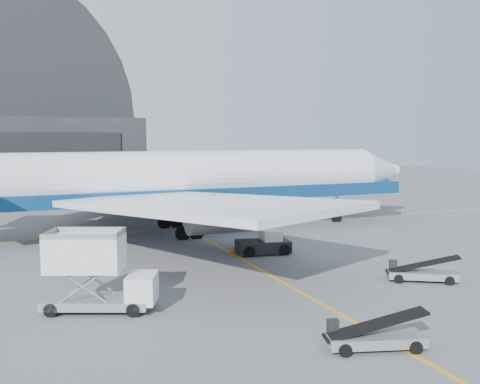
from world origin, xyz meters
name	(u,v)px	position (x,y,z in m)	size (l,w,h in m)	color
ground	(274,278)	(0.00, 0.00, 0.00)	(200.00, 200.00, 0.00)	#565659
taxi_lines	(210,242)	(0.00, 12.67, 0.01)	(80.00, 42.12, 0.02)	orange
distant_bldg_a	(286,179)	(38.00, 72.00, 0.00)	(14.00, 8.00, 4.00)	black
distant_bldg_b	(363,178)	(55.00, 68.00, 0.00)	(8.00, 6.00, 2.80)	gray
airliner	(178,180)	(-1.33, 17.99, 5.07)	(51.62, 50.05, 18.11)	white
catering_truck	(95,273)	(-11.67, -2.44, 2.05)	(6.27, 4.24, 4.05)	gray
pushback_tug	(265,244)	(2.51, 6.89, 0.71)	(4.36, 2.89, 1.89)	black
belt_loader_a	(374,337)	(-1.18, -12.28, 0.53)	(4.60, 2.59, 1.72)	gray
belt_loader_b	(421,273)	(8.28, -4.38, 0.53)	(4.37, 3.39, 1.72)	gray
traffic_cone	(232,250)	(0.18, 7.90, 0.23)	(0.33, 0.33, 0.48)	#F85107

